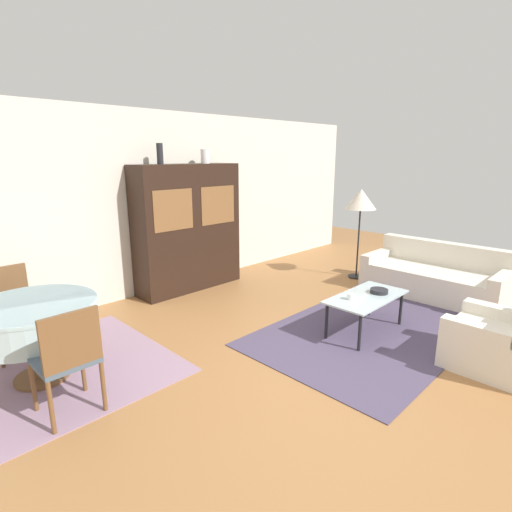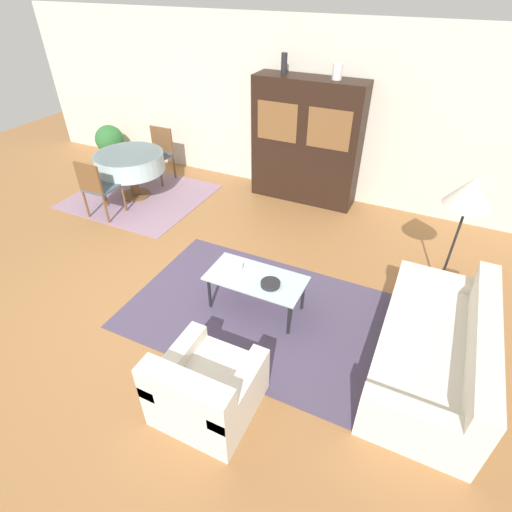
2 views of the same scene
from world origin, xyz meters
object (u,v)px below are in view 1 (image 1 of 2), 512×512
Objects in this scene: vase_tall at (160,154)px; dining_table at (34,319)px; dining_chair_near at (68,356)px; vase_short at (205,156)px; dining_chair_far at (10,305)px; display_cabinet at (188,228)px; coffee_table at (366,299)px; cup at (351,297)px; bowl at (379,291)px; armchair at (500,342)px; floor_lamp at (361,201)px; couch at (435,277)px.

dining_table is at bearing -151.10° from vase_tall.
vase_short reaches higher than dining_chair_near.
dining_chair_near is 3.88m from vase_short.
dining_table is at bearing 90.00° from dining_chair_far.
dining_chair_far is at bearing -170.66° from display_cabinet.
cup reaches higher than coffee_table.
vase_tall is at bearing 180.00° from vase_short.
bowl is 3.30m from vase_short.
armchair is 0.53× the size of floor_lamp.
bowl is at bearing -142.52° from floor_lamp.
display_cabinet is 2.89m from dining_table.
floor_lamp is (1.70, 2.61, 1.03)m from armchair.
dining_chair_far is 5.15m from floor_lamp.
floor_lamp reaches higher than dining_chair_far.
vase_tall reaches higher than floor_lamp.
dining_chair_near is (-0.00, -0.77, -0.07)m from dining_table.
couch is at bearing -18.74° from dining_table.
bowl is (3.28, -2.46, -0.06)m from dining_chair_far.
display_cabinet is at bearing 145.76° from floor_lamp.
dining_table reaches higher than bowl.
coffee_table is at bearing 97.24° from armchair.
vase_short is (2.98, 0.43, 1.50)m from dining_chair_far.
couch is 9.37× the size of bowl.
bowl is (-1.68, -1.29, -0.84)m from floor_lamp.
couch is at bearing -87.88° from floor_lamp.
dining_chair_far is 4.29× the size of vase_short.
dining_chair_near is 3.17× the size of vase_tall.
bowl is (0.20, -0.05, 0.07)m from coffee_table.
display_cabinet is 2.82m from cup.
floor_lamp reaches higher than cup.
armchair is (-1.75, -1.30, 0.01)m from couch.
display_cabinet is at bearing 103.05° from bowl.
coffee_table is at bearing -88.04° from vase_short.
vase_tall is at bearing 42.21° from dining_chair_near.
dining_table is 3.25m from cup.
armchair is 10.10× the size of cup.
floor_lamp is at bearing -29.96° from vase_tall.
vase_tall is 0.80m from vase_short.
bowl reaches higher than coffee_table.
couch is 2.14× the size of dining_chair_far.
coffee_table is (-1.93, 0.07, 0.14)m from couch.
vase_tall is at bearing 28.90° from dining_table.
dining_table is at bearing -158.03° from vase_short.
couch is at bearing -45.77° from vase_tall.
bowl is (0.67, -2.89, -0.49)m from display_cabinet.
vase_short is (-0.10, 2.83, 1.63)m from coffee_table.
dining_chair_far is at bearing -171.80° from vase_short.
dining_table is 5.02m from floor_lamp.
dining_table is at bearing 71.26° from couch.
vase_short reaches higher than floor_lamp.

